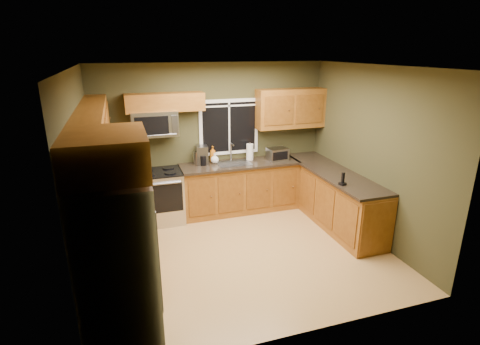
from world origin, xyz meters
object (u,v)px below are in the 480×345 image
refrigerator (119,264)px  toaster_oven (277,154)px  microwave (154,123)px  coffee_maker (202,156)px  soap_bottle_c (215,158)px  range (160,196)px  cordless_phone (343,181)px  kettle (198,157)px  soap_bottle_a (213,154)px  paper_towel_roll (250,152)px

refrigerator → toaster_oven: (2.88, 2.75, 0.15)m
toaster_oven → refrigerator: bearing=-136.2°
refrigerator → microwave: 3.10m
toaster_oven → coffee_maker: (-1.39, 0.17, 0.04)m
refrigerator → soap_bottle_c: 3.38m
range → cordless_phone: cordless_phone is taller
soap_bottle_c → refrigerator: bearing=-120.5°
coffee_maker → refrigerator: bearing=-116.9°
refrigerator → microwave: size_ratio=2.37×
range → cordless_phone: 3.08m
range → kettle: (0.72, 0.18, 0.60)m
toaster_oven → cordless_phone: bearing=-75.1°
soap_bottle_a → soap_bottle_c: size_ratio=1.60×
cordless_phone → paper_towel_roll: bearing=117.7°
coffee_maker → microwave: bearing=-178.5°
kettle → soap_bottle_c: kettle is taller
paper_towel_roll → soap_bottle_c: (-0.68, -0.01, -0.06)m
microwave → paper_towel_roll: (1.70, 0.01, -0.64)m
range → paper_towel_roll: (1.70, 0.15, 0.62)m
range → microwave: microwave is taller
range → soap_bottle_c: 1.18m
refrigerator → kettle: 3.27m
refrigerator → cordless_phone: size_ratio=9.10×
soap_bottle_c → cordless_phone: cordless_phone is taller
microwave → cordless_phone: size_ratio=3.84×
microwave → soap_bottle_c: (1.02, 0.01, -0.70)m
refrigerator → coffee_maker: refrigerator is taller
range → toaster_oven: size_ratio=2.42×
refrigerator → soap_bottle_c: (1.71, 2.91, 0.13)m
refrigerator → microwave: (0.69, 2.91, 0.83)m
toaster_oven → cordless_phone: 1.61m
soap_bottle_c → cordless_phone: bearing=-47.3°
coffee_maker → soap_bottle_c: size_ratio=1.80×
refrigerator → range: (0.69, 2.77, -0.43)m
coffee_maker → soap_bottle_c: (0.23, -0.01, -0.06)m
toaster_oven → coffee_maker: size_ratio=1.16×
soap_bottle_c → soap_bottle_a: bearing=98.5°
kettle → refrigerator: bearing=-115.5°
soap_bottle_c → coffee_maker: bearing=176.4°
kettle → coffee_maker: bearing=-17.7°
microwave → soap_bottle_a: 1.20m
refrigerator → kettle: size_ratio=6.42×
coffee_maker → soap_bottle_a: coffee_maker is taller
refrigerator → microwave: microwave is taller
microwave → soap_bottle_a: size_ratio=2.57×
microwave → soap_bottle_c: microwave is taller
cordless_phone → microwave: bearing=146.7°
range → kettle: bearing=14.1°
range → microwave: size_ratio=1.23×
toaster_oven → coffee_maker: 1.40m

